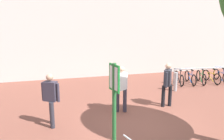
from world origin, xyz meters
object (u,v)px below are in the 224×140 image
person_casual_tan (121,86)px  person_suited_navy (51,97)px  bollard_steel (176,82)px  parking_sign_post (114,109)px  bike_rack_cluster (206,76)px  person_suited_dark (167,82)px

person_casual_tan → person_suited_navy: 2.52m
bollard_steel → person_suited_navy: (-5.69, -2.24, 0.53)m
parking_sign_post → person_casual_tan: (1.25, 3.59, -0.69)m
person_suited_navy → bike_rack_cluster: bearing=21.3°
bike_rack_cluster → person_suited_navy: bearing=-158.7°
bike_rack_cluster → person_casual_tan: person_casual_tan is taller
person_casual_tan → person_suited_navy: size_ratio=1.00×
parking_sign_post → person_casual_tan: 3.86m
bollard_steel → person_casual_tan: 3.69m
parking_sign_post → bollard_steel: bearing=49.9°
person_casual_tan → person_suited_navy: same height
bollard_steel → person_casual_tan: size_ratio=0.52×
bike_rack_cluster → person_casual_tan: size_ratio=2.18×
bike_rack_cluster → person_suited_dark: bearing=-145.4°
person_suited_dark → bike_rack_cluster: bearing=34.6°
bike_rack_cluster → person_suited_dark: size_ratio=2.18×
person_casual_tan → bike_rack_cluster: bearing=25.1°
parking_sign_post → person_casual_tan: bearing=70.9°
parking_sign_post → person_casual_tan: size_ratio=1.49×
parking_sign_post → person_suited_dark: 4.85m
parking_sign_post → person_suited_navy: (-1.23, 3.07, -0.69)m
bollard_steel → person_casual_tan: person_casual_tan is taller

